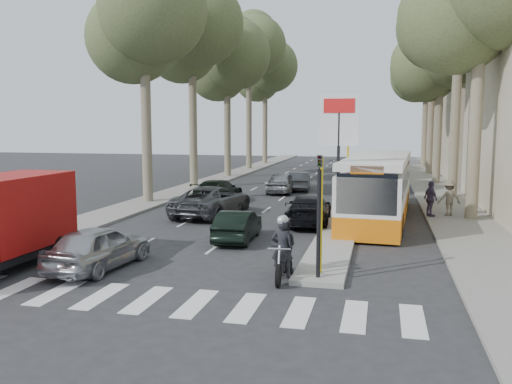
% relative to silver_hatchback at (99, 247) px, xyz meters
% --- Properties ---
extents(ground, '(120.00, 120.00, 0.00)m').
position_rel_silver_hatchback_xyz_m(ground, '(3.50, 1.57, -0.69)').
color(ground, '#28282B').
rests_on(ground, ground).
extents(sidewalk_right, '(3.20, 70.00, 0.12)m').
position_rel_silver_hatchback_xyz_m(sidewalk_right, '(12.10, 26.57, -0.63)').
color(sidewalk_right, gray).
rests_on(sidewalk_right, ground).
extents(median_left, '(2.40, 64.00, 0.12)m').
position_rel_silver_hatchback_xyz_m(median_left, '(-4.50, 29.57, -0.63)').
color(median_left, gray).
rests_on(median_left, ground).
extents(traffic_island, '(1.50, 26.00, 0.16)m').
position_rel_silver_hatchback_xyz_m(traffic_island, '(6.75, 12.57, -0.61)').
color(traffic_island, gray).
rests_on(traffic_island, ground).
extents(building_far, '(11.00, 20.00, 16.00)m').
position_rel_silver_hatchback_xyz_m(building_far, '(19.00, 35.57, 7.31)').
color(building_far, '#B7A88E').
rests_on(building_far, ground).
extents(billboard, '(1.50, 12.10, 5.60)m').
position_rel_silver_hatchback_xyz_m(billboard, '(6.75, 6.57, 3.01)').
color(billboard, yellow).
rests_on(billboard, ground).
extents(traffic_light_island, '(0.16, 0.41, 3.60)m').
position_rel_silver_hatchback_xyz_m(traffic_light_island, '(6.75, 0.07, 1.79)').
color(traffic_light_island, black).
rests_on(traffic_light_island, ground).
extents(tree_l_a, '(7.40, 7.20, 14.10)m').
position_rel_silver_hatchback_xyz_m(tree_l_a, '(-4.37, 13.68, 9.69)').
color(tree_l_a, '#6B604C').
rests_on(tree_l_a, ground).
extents(tree_l_b, '(7.40, 7.20, 14.88)m').
position_rel_silver_hatchback_xyz_m(tree_l_b, '(-4.47, 21.68, 10.38)').
color(tree_l_b, '#6B604C').
rests_on(tree_l_b, ground).
extents(tree_l_c, '(7.40, 7.20, 13.71)m').
position_rel_silver_hatchback_xyz_m(tree_l_c, '(-4.27, 29.68, 9.35)').
color(tree_l_c, '#6B604C').
rests_on(tree_l_c, ground).
extents(tree_l_d, '(7.40, 7.20, 15.66)m').
position_rel_silver_hatchback_xyz_m(tree_l_d, '(-4.37, 37.68, 11.07)').
color(tree_l_d, '#6B604C').
rests_on(tree_l_d, ground).
extents(tree_l_e, '(7.40, 7.20, 14.49)m').
position_rel_silver_hatchback_xyz_m(tree_l_e, '(-4.47, 45.68, 10.04)').
color(tree_l_e, '#6B604C').
rests_on(tree_l_e, ground).
extents(tree_r_b, '(7.40, 7.20, 15.27)m').
position_rel_silver_hatchback_xyz_m(tree_r_b, '(12.73, 19.68, 10.73)').
color(tree_r_b, '#6B604C').
rests_on(tree_r_b, ground).
extents(tree_r_c, '(7.40, 7.20, 13.32)m').
position_rel_silver_hatchback_xyz_m(tree_r_c, '(12.53, 27.68, 9.00)').
color(tree_r_c, '#6B604C').
rests_on(tree_r_c, ground).
extents(tree_r_d, '(7.40, 7.20, 14.88)m').
position_rel_silver_hatchback_xyz_m(tree_r_d, '(12.63, 35.68, 10.38)').
color(tree_r_d, '#6B604C').
rests_on(tree_r_d, ground).
extents(tree_r_e, '(7.40, 7.20, 14.10)m').
position_rel_silver_hatchback_xyz_m(tree_r_e, '(12.73, 43.68, 9.69)').
color(tree_r_e, '#6B604C').
rests_on(tree_r_e, ground).
extents(silver_hatchback, '(2.01, 4.20, 1.38)m').
position_rel_silver_hatchback_xyz_m(silver_hatchback, '(0.00, 0.00, 0.00)').
color(silver_hatchback, '#AAACB2').
rests_on(silver_hatchback, ground).
extents(dark_hatchback, '(1.40, 3.63, 1.18)m').
position_rel_silver_hatchback_xyz_m(dark_hatchback, '(3.11, 4.94, -0.10)').
color(dark_hatchback, black).
rests_on(dark_hatchback, ground).
extents(queue_car_a, '(3.11, 5.59, 1.48)m').
position_rel_silver_hatchback_xyz_m(queue_car_a, '(0.41, 10.14, 0.05)').
color(queue_car_a, '#46474D').
rests_on(queue_car_a, ground).
extents(queue_car_b, '(2.09, 4.66, 1.33)m').
position_rel_silver_hatchback_xyz_m(queue_car_b, '(5.30, 8.97, -0.03)').
color(queue_car_b, black).
rests_on(queue_car_b, ground).
extents(queue_car_c, '(1.66, 4.08, 1.39)m').
position_rel_silver_hatchback_xyz_m(queue_car_c, '(2.11, 19.75, 0.00)').
color(queue_car_c, gray).
rests_on(queue_car_c, ground).
extents(queue_car_d, '(1.69, 3.88, 1.24)m').
position_rel_silver_hatchback_xyz_m(queue_car_d, '(3.00, 21.54, -0.07)').
color(queue_car_d, '#4A4D52').
rests_on(queue_car_d, ground).
extents(queue_car_e, '(2.09, 4.63, 1.32)m').
position_rel_silver_hatchback_xyz_m(queue_car_e, '(-0.72, 14.74, -0.03)').
color(queue_car_e, black).
rests_on(queue_car_e, ground).
extents(red_truck, '(2.17, 5.43, 2.87)m').
position_rel_silver_hatchback_xyz_m(red_truck, '(-2.80, -0.75, 0.83)').
color(red_truck, black).
rests_on(red_truck, ground).
extents(city_bus, '(3.31, 11.65, 3.03)m').
position_rel_silver_hatchback_xyz_m(city_bus, '(8.30, 10.87, 0.90)').
color(city_bus, orange).
rests_on(city_bus, ground).
extents(motorcycle, '(0.81, 2.19, 1.86)m').
position_rel_silver_hatchback_xyz_m(motorcycle, '(5.69, 0.37, 0.16)').
color(motorcycle, black).
rests_on(motorcycle, ground).
extents(pedestrian_near, '(0.89, 1.10, 1.68)m').
position_rel_silver_hatchback_xyz_m(pedestrian_near, '(10.70, 11.65, 0.27)').
color(pedestrian_near, '#453854').
rests_on(pedestrian_near, sidewalk_right).
extents(pedestrian_far, '(1.19, 0.77, 1.69)m').
position_rel_silver_hatchback_xyz_m(pedestrian_far, '(11.58, 12.12, 0.28)').
color(pedestrian_far, '#6D6552').
rests_on(pedestrian_far, sidewalk_right).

